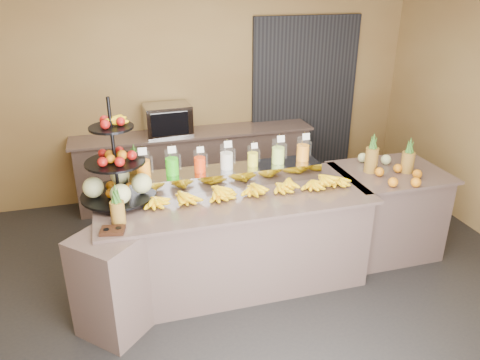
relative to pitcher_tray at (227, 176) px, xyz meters
name	(u,v)px	position (x,y,z in m)	size (l,w,h in m)	color
ground	(243,297)	(0.00, -0.58, -1.01)	(6.00, 6.00, 0.00)	black
room_envelope	(239,80)	(0.18, 0.21, 0.87)	(6.04, 5.02, 2.82)	brown
buffet_counter	(224,242)	(-0.12, -0.32, -0.54)	(2.75, 1.25, 0.93)	#886962
right_counter	(385,211)	(1.70, -0.18, -0.54)	(1.08, 0.88, 0.93)	#886962
back_ledge	(195,165)	(0.00, 1.67, -0.54)	(3.10, 0.55, 0.93)	#886962
pitcher_tray	(227,176)	(0.00, 0.00, 0.00)	(1.85, 0.30, 0.15)	gray
juice_pitcher_orange_a	(143,167)	(-0.78, 0.00, 0.18)	(0.13, 0.14, 0.32)	silver
juice_pitcher_green	(172,164)	(-0.52, 0.00, 0.18)	(0.13, 0.13, 0.31)	silver
juice_pitcher_orange_b	(200,162)	(-0.26, 0.00, 0.17)	(0.11, 0.12, 0.27)	silver
juice_pitcher_milk	(227,158)	(0.00, 0.00, 0.18)	(0.13, 0.13, 0.31)	silver
juice_pitcher_lemon	(253,157)	(0.26, 0.00, 0.16)	(0.11, 0.11, 0.26)	silver
juice_pitcher_lime	(278,153)	(0.52, 0.00, 0.18)	(0.13, 0.13, 0.31)	silver
juice_pitcher_orange_c	(303,150)	(0.78, 0.00, 0.18)	(0.13, 0.13, 0.31)	silver
banana_heap	(252,187)	(0.16, -0.30, 0.00)	(1.97, 0.18, 0.16)	yellow
fruit_stand	(122,175)	(-0.97, -0.09, 0.16)	(0.75, 0.75, 0.94)	black
condiment_caddy	(113,230)	(-1.10, -0.67, -0.06)	(0.19, 0.14, 0.03)	black
pineapple_left_a	(117,209)	(-1.05, -0.54, 0.05)	(0.12, 0.12, 0.35)	brown
pineapple_left_b	(136,170)	(-0.84, 0.17, 0.09)	(0.14, 0.14, 0.43)	brown
right_fruit_pile	(393,168)	(1.63, -0.30, 0.01)	(0.49, 0.47, 0.26)	brown
oven_warmer	(168,120)	(-0.33, 1.67, 0.11)	(0.57, 0.40, 0.38)	gray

